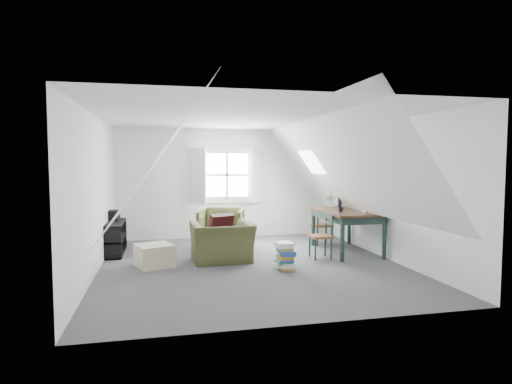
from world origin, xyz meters
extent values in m
plane|color=#47484C|center=(0.00, 0.00, 0.00)|extent=(5.50, 5.50, 0.00)
plane|color=white|center=(0.00, 0.00, 2.50)|extent=(5.50, 5.50, 0.00)
plane|color=white|center=(0.00, 2.75, 1.25)|extent=(5.00, 0.00, 5.00)
plane|color=white|center=(0.00, -2.75, 1.25)|extent=(5.00, 0.00, 5.00)
plane|color=white|center=(-2.50, 0.00, 1.25)|extent=(0.00, 5.50, 5.50)
plane|color=white|center=(2.50, 0.00, 1.25)|extent=(0.00, 5.50, 5.50)
plane|color=white|center=(-1.55, 0.00, 1.78)|extent=(3.19, 5.50, 4.48)
plane|color=white|center=(1.55, 0.00, 1.78)|extent=(3.19, 5.50, 4.48)
cube|color=white|center=(0.00, 2.73, 1.45)|extent=(1.30, 0.04, 1.30)
cube|color=white|center=(-0.68, 2.57, 1.45)|extent=(0.35, 0.35, 1.25)
cube|color=white|center=(0.68, 2.57, 1.45)|extent=(0.35, 0.35, 1.25)
cube|color=white|center=(0.00, 2.72, 1.45)|extent=(1.00, 0.02, 1.00)
cube|color=white|center=(0.00, 2.70, 1.45)|extent=(1.08, 0.04, 0.05)
cube|color=white|center=(0.00, 2.70, 1.45)|extent=(0.05, 0.04, 1.08)
cube|color=white|center=(1.55, 1.30, 1.75)|extent=(0.35, 0.75, 0.47)
imported|color=#434723|center=(-0.45, 0.37, 0.00)|extent=(1.09, 0.96, 0.69)
imported|color=#434723|center=(-0.31, 1.48, 0.00)|extent=(1.08, 1.10, 0.81)
cube|color=black|center=(-0.45, 0.52, 0.61)|extent=(0.49, 0.38, 0.45)
cube|color=beige|center=(-1.61, 0.24, 0.19)|extent=(0.71, 0.71, 0.37)
cube|color=#362112|center=(2.02, 0.61, 0.80)|extent=(0.99, 1.64, 0.04)
cube|color=#1E322B|center=(2.02, 0.61, 0.71)|extent=(0.88, 1.54, 0.13)
cylinder|color=#1E322B|center=(1.61, -0.13, 0.39)|extent=(0.08, 0.08, 0.78)
cylinder|color=#1E322B|center=(2.42, -0.13, 0.39)|extent=(0.08, 0.08, 0.78)
cylinder|color=#1E322B|center=(1.61, 1.34, 0.39)|extent=(0.08, 0.08, 0.78)
cylinder|color=#1E322B|center=(2.42, 1.34, 0.39)|extent=(0.08, 0.08, 0.78)
sphere|color=silver|center=(1.87, 1.06, 0.95)|extent=(0.23, 0.23, 0.23)
cylinder|color=silver|center=(1.87, 1.06, 1.10)|extent=(0.07, 0.07, 0.13)
cylinder|color=black|center=(2.12, 1.16, 0.94)|extent=(0.08, 0.08, 0.24)
cylinder|color=#3F2D1E|center=(2.12, 1.16, 1.20)|extent=(0.03, 0.05, 0.42)
cylinder|color=#3F2D1E|center=(2.13, 1.17, 1.20)|extent=(0.04, 0.06, 0.42)
cylinder|color=#3F2D1E|center=(2.11, 1.15, 1.20)|extent=(0.05, 0.07, 0.42)
imported|color=black|center=(1.77, 0.31, 0.82)|extent=(0.10, 0.10, 0.09)
cube|color=white|center=(2.22, 0.16, 0.84)|extent=(0.11, 0.08, 0.04)
cube|color=brown|center=(1.83, 1.42, 0.42)|extent=(0.39, 0.39, 0.05)
cylinder|color=#1E322B|center=(1.99, 1.58, 0.20)|extent=(0.03, 0.03, 0.40)
cylinder|color=#1E322B|center=(1.99, 1.27, 0.20)|extent=(0.03, 0.03, 0.40)
cylinder|color=#1E322B|center=(1.68, 1.58, 0.20)|extent=(0.03, 0.03, 0.40)
cylinder|color=#1E322B|center=(1.68, 1.27, 0.20)|extent=(0.03, 0.03, 0.40)
cylinder|color=#1E322B|center=(1.99, 1.25, 0.62)|extent=(0.03, 0.03, 0.42)
cylinder|color=#1E322B|center=(1.68, 1.25, 0.62)|extent=(0.03, 0.03, 0.42)
cube|color=#1E322B|center=(1.83, 1.25, 0.78)|extent=(0.31, 0.03, 0.07)
cube|color=#1E322B|center=(1.83, 1.25, 0.66)|extent=(0.31, 0.03, 0.06)
cube|color=brown|center=(1.34, 0.22, 0.40)|extent=(0.37, 0.37, 0.04)
cylinder|color=#1E322B|center=(1.19, 0.37, 0.19)|extent=(0.03, 0.03, 0.38)
cylinder|color=#1E322B|center=(1.49, 0.37, 0.19)|extent=(0.03, 0.03, 0.38)
cylinder|color=#1E322B|center=(1.19, 0.07, 0.19)|extent=(0.03, 0.03, 0.38)
cylinder|color=#1E322B|center=(1.49, 0.07, 0.19)|extent=(0.03, 0.03, 0.38)
cylinder|color=#1E322B|center=(1.51, 0.37, 0.60)|extent=(0.03, 0.03, 0.40)
cylinder|color=#1E322B|center=(1.51, 0.07, 0.60)|extent=(0.03, 0.03, 0.40)
cube|color=#1E322B|center=(1.51, 0.22, 0.76)|extent=(0.03, 0.30, 0.07)
cube|color=#1E322B|center=(1.51, 0.22, 0.64)|extent=(0.03, 0.30, 0.05)
cube|color=black|center=(-2.40, 1.46, 0.01)|extent=(0.40, 1.19, 0.03)
cube|color=black|center=(-2.40, 1.46, 0.30)|extent=(0.40, 1.19, 0.03)
cube|color=black|center=(-2.40, 1.46, 0.60)|extent=(0.40, 1.19, 0.03)
cube|color=black|center=(-2.40, 0.88, 0.30)|extent=(0.40, 0.03, 0.60)
cube|color=black|center=(-2.40, 2.04, 0.30)|extent=(0.40, 0.03, 0.60)
cube|color=#264C99|center=(-2.40, 1.11, 0.12)|extent=(0.18, 0.20, 0.22)
cube|color=red|center=(-2.40, 1.56, 0.12)|extent=(0.18, 0.24, 0.22)
cube|color=white|center=(-2.40, 1.26, 0.42)|extent=(0.18, 0.22, 0.20)
cube|color=black|center=(-2.40, 1.71, 0.70)|extent=(0.22, 0.28, 0.21)
cube|color=#B29933|center=(0.50, -0.41, 0.02)|extent=(0.23, 0.31, 0.04)
cube|color=white|center=(0.47, -0.39, 0.06)|extent=(0.30, 0.34, 0.04)
cube|color=white|center=(0.51, -0.42, 0.10)|extent=(0.25, 0.33, 0.04)
cube|color=#337F4C|center=(0.46, -0.41, 0.13)|extent=(0.25, 0.31, 0.03)
cube|color=#264C99|center=(0.48, -0.43, 0.16)|extent=(0.27, 0.35, 0.03)
cube|color=#B29933|center=(0.48, -0.41, 0.19)|extent=(0.24, 0.31, 0.03)
cube|color=#B29933|center=(0.49, -0.39, 0.22)|extent=(0.27, 0.34, 0.04)
cube|color=#264C99|center=(0.51, -0.43, 0.26)|extent=(0.27, 0.35, 0.04)
cube|color=#264C99|center=(0.49, -0.43, 0.30)|extent=(0.28, 0.34, 0.04)
cube|color=#B29933|center=(0.48, -0.38, 0.34)|extent=(0.25, 0.32, 0.04)
cube|color=white|center=(0.47, -0.39, 0.38)|extent=(0.26, 0.29, 0.05)
cube|color=white|center=(0.48, -0.38, 0.42)|extent=(0.26, 0.31, 0.04)
camera|label=1|loc=(-1.49, -7.05, 1.77)|focal=30.00mm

